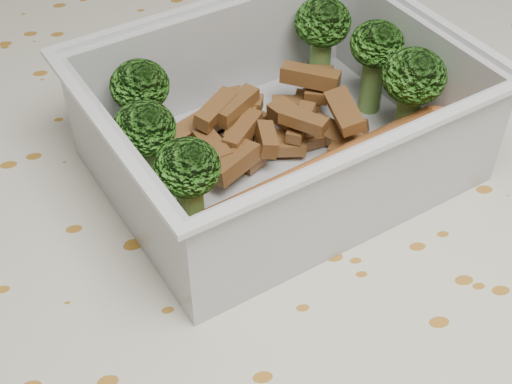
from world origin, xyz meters
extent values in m
cube|color=brown|center=(0.00, 0.00, 0.73)|extent=(1.40, 0.90, 0.04)
cube|color=beige|center=(0.00, 0.00, 0.75)|extent=(1.46, 0.96, 0.01)
cube|color=silver|center=(0.03, 0.04, 0.76)|extent=(0.23, 0.20, 0.00)
cube|color=silver|center=(0.01, 0.11, 0.79)|extent=(0.18, 0.07, 0.06)
cube|color=silver|center=(0.06, -0.03, 0.79)|extent=(0.18, 0.07, 0.06)
cube|color=silver|center=(0.12, 0.07, 0.79)|extent=(0.05, 0.13, 0.06)
cube|color=silver|center=(-0.06, 0.01, 0.79)|extent=(0.05, 0.13, 0.06)
cube|color=silver|center=(0.01, 0.11, 0.82)|extent=(0.19, 0.07, 0.00)
cube|color=silver|center=(0.06, -0.03, 0.82)|extent=(0.19, 0.07, 0.00)
cube|color=silver|center=(0.12, 0.07, 0.82)|extent=(0.05, 0.14, 0.00)
cube|color=silver|center=(-0.06, 0.01, 0.82)|extent=(0.05, 0.14, 0.00)
cylinder|color=#608C3F|center=(-0.04, 0.06, 0.78)|extent=(0.02, 0.02, 0.03)
ellipsoid|color=#408B29|center=(-0.04, 0.06, 0.81)|extent=(0.03, 0.03, 0.03)
cylinder|color=#608C3F|center=(0.07, 0.11, 0.78)|extent=(0.02, 0.02, 0.03)
ellipsoid|color=#408B29|center=(0.07, 0.11, 0.81)|extent=(0.03, 0.03, 0.03)
cylinder|color=#608C3F|center=(-0.04, 0.03, 0.78)|extent=(0.02, 0.02, 0.03)
ellipsoid|color=#408B29|center=(-0.04, 0.03, 0.81)|extent=(0.03, 0.03, 0.03)
cylinder|color=#608C3F|center=(0.10, 0.08, 0.78)|extent=(0.02, 0.02, 0.04)
ellipsoid|color=#408B29|center=(0.10, 0.08, 0.81)|extent=(0.03, 0.03, 0.03)
cylinder|color=#608C3F|center=(-0.02, -0.01, 0.78)|extent=(0.02, 0.02, 0.03)
ellipsoid|color=#408B29|center=(-0.02, -0.01, 0.81)|extent=(0.03, 0.03, 0.03)
cylinder|color=#608C3F|center=(0.11, 0.04, 0.78)|extent=(0.02, 0.02, 0.03)
ellipsoid|color=#408B29|center=(0.11, 0.04, 0.81)|extent=(0.04, 0.04, 0.03)
cube|color=brown|center=(0.04, 0.06, 0.78)|extent=(0.02, 0.03, 0.01)
cube|color=brown|center=(0.01, 0.05, 0.78)|extent=(0.03, 0.03, 0.01)
cube|color=brown|center=(0.01, 0.04, 0.77)|extent=(0.03, 0.03, 0.01)
cube|color=brown|center=(0.05, 0.05, 0.77)|extent=(0.04, 0.02, 0.01)
cube|color=brown|center=(0.00, 0.03, 0.78)|extent=(0.03, 0.03, 0.01)
cube|color=brown|center=(0.02, 0.04, 0.78)|extent=(0.01, 0.02, 0.01)
cube|color=brown|center=(-0.02, 0.05, 0.77)|extent=(0.03, 0.03, 0.01)
cube|color=brown|center=(0.00, 0.06, 0.79)|extent=(0.03, 0.03, 0.01)
cube|color=brown|center=(-0.01, 0.04, 0.78)|extent=(0.02, 0.03, 0.01)
cube|color=brown|center=(0.05, 0.05, 0.78)|extent=(0.02, 0.03, 0.01)
cube|color=brown|center=(-0.02, 0.06, 0.78)|extent=(0.03, 0.03, 0.01)
cube|color=brown|center=(0.07, 0.04, 0.79)|extent=(0.02, 0.03, 0.01)
cube|color=brown|center=(0.06, 0.08, 0.79)|extent=(0.04, 0.03, 0.01)
cube|color=brown|center=(0.06, 0.08, 0.77)|extent=(0.03, 0.02, 0.01)
cube|color=brown|center=(0.04, 0.05, 0.77)|extent=(0.03, 0.02, 0.01)
cube|color=brown|center=(-0.01, 0.05, 0.77)|extent=(0.03, 0.03, 0.01)
cube|color=brown|center=(0.03, 0.04, 0.77)|extent=(0.03, 0.01, 0.01)
cube|color=brown|center=(0.07, 0.08, 0.78)|extent=(0.03, 0.03, 0.01)
cube|color=brown|center=(0.01, 0.07, 0.77)|extent=(0.04, 0.03, 0.01)
cube|color=brown|center=(0.01, 0.07, 0.78)|extent=(0.02, 0.03, 0.01)
cube|color=brown|center=(0.07, 0.04, 0.77)|extent=(0.02, 0.03, 0.01)
cube|color=brown|center=(0.07, 0.04, 0.77)|extent=(0.03, 0.03, 0.01)
cube|color=brown|center=(0.04, 0.04, 0.79)|extent=(0.03, 0.03, 0.01)
cube|color=brown|center=(0.01, 0.05, 0.78)|extent=(0.02, 0.03, 0.01)
cube|color=brown|center=(0.02, 0.07, 0.78)|extent=(0.03, 0.02, 0.01)
cube|color=brown|center=(0.05, 0.08, 0.77)|extent=(0.03, 0.02, 0.01)
cube|color=brown|center=(0.01, 0.06, 0.77)|extent=(0.03, 0.03, 0.01)
cube|color=brown|center=(0.01, 0.06, 0.79)|extent=(0.03, 0.03, 0.01)
cube|color=brown|center=(0.07, 0.05, 0.77)|extent=(0.03, 0.04, 0.01)
cube|color=brown|center=(0.02, 0.07, 0.77)|extent=(0.03, 0.02, 0.01)
cube|color=brown|center=(0.05, 0.08, 0.77)|extent=(0.02, 0.03, 0.01)
cylinder|color=#BA642D|center=(0.05, 0.00, 0.78)|extent=(0.15, 0.08, 0.03)
sphere|color=#BA642D|center=(0.12, 0.03, 0.78)|extent=(0.03, 0.03, 0.03)
sphere|color=#BA642D|center=(-0.02, -0.03, 0.78)|extent=(0.03, 0.03, 0.03)
camera|label=1|loc=(-0.05, -0.26, 1.03)|focal=50.00mm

